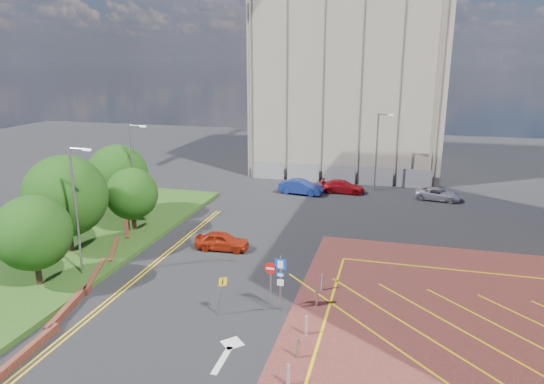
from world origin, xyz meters
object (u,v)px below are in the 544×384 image
at_px(tree_a, 33,233).
at_px(tree_c, 132,194).
at_px(tree_d, 118,174).
at_px(lamp_left_near, 76,206).
at_px(car_red_left, 222,241).
at_px(lamp_left_far, 133,169).
at_px(car_blue_back, 301,187).
at_px(tree_b, 66,196).
at_px(warning_sign, 221,291).
at_px(car_red_back, 343,187).
at_px(sign_cluster, 277,278).
at_px(car_silver_back, 438,194).
at_px(lamp_back, 377,149).

distance_m(tree_a, tree_c, 10.02).
bearing_deg(tree_d, tree_a, -79.11).
relative_size(lamp_left_near, car_red_left, 2.08).
relative_size(lamp_left_far, car_red_left, 2.08).
relative_size(tree_a, car_blue_back, 1.21).
distance_m(tree_c, car_blue_back, 18.03).
height_order(tree_b, warning_sign, tree_b).
bearing_deg(lamp_left_far, warning_sign, -45.67).
relative_size(tree_c, car_red_back, 1.10).
relative_size(tree_a, tree_b, 0.80).
bearing_deg(car_red_back, sign_cluster, 179.35).
xyz_separation_m(tree_b, sign_cluster, (15.80, -4.02, -2.28)).
distance_m(lamp_left_near, car_red_left, 10.21).
xyz_separation_m(warning_sign, car_red_left, (-3.22, 8.80, -0.77)).
distance_m(warning_sign, car_silver_back, 28.94).
height_order(car_red_back, car_silver_back, car_red_back).
height_order(tree_c, car_red_back, tree_c).
xyz_separation_m(tree_b, car_red_left, (9.86, 3.51, -3.58)).
height_order(lamp_back, sign_cluster, lamp_back).
bearing_deg(lamp_back, tree_b, -130.41).
height_order(tree_c, warning_sign, tree_c).
height_order(lamp_left_far, car_red_left, lamp_left_far).
bearing_deg(lamp_back, sign_cluster, -97.97).
xyz_separation_m(lamp_left_near, car_red_back, (13.32, 24.14, -4.01)).
bearing_deg(tree_b, warning_sign, -22.00).
bearing_deg(lamp_left_near, tree_d, 110.35).
relative_size(car_red_left, car_red_back, 0.87).
height_order(lamp_left_far, sign_cluster, lamp_left_far).
bearing_deg(car_blue_back, lamp_left_near, 164.49).
bearing_deg(sign_cluster, tree_d, 144.42).
height_order(lamp_left_near, lamp_left_far, same).
bearing_deg(car_silver_back, tree_d, 123.66).
bearing_deg(car_red_left, tree_b, 105.24).
bearing_deg(tree_a, car_red_left, 45.51).
bearing_deg(lamp_left_far, car_silver_back, 29.28).
xyz_separation_m(warning_sign, car_red_back, (3.32, 26.43, -0.78)).
xyz_separation_m(sign_cluster, car_red_left, (-5.94, 7.52, -1.30)).
relative_size(warning_sign, car_silver_back, 0.52).
height_order(lamp_back, car_silver_back, lamp_back).
bearing_deg(sign_cluster, tree_c, 146.84).
distance_m(tree_a, car_red_back, 30.23).
xyz_separation_m(tree_a, sign_cluster, (14.30, 0.98, -1.55)).
relative_size(lamp_back, car_silver_back, 1.87).
bearing_deg(sign_cluster, car_silver_back, 68.34).
bearing_deg(tree_d, car_blue_back, 40.75).
relative_size(tree_c, warning_sign, 2.18).
relative_size(tree_d, car_blue_back, 1.36).
bearing_deg(warning_sign, car_red_back, 82.84).
xyz_separation_m(sign_cluster, warning_sign, (-2.71, -1.27, -0.52)).
distance_m(tree_a, tree_b, 5.27).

